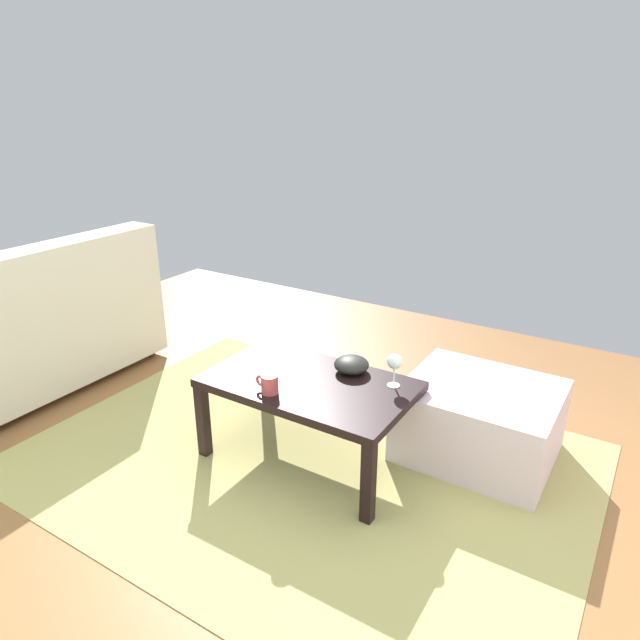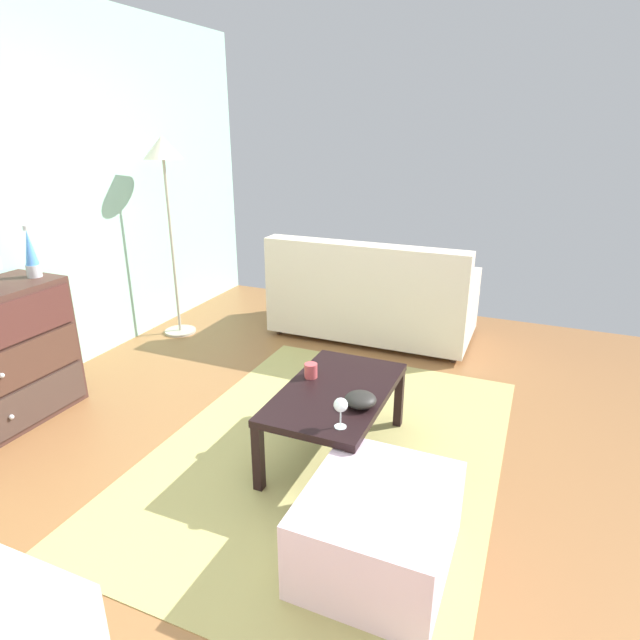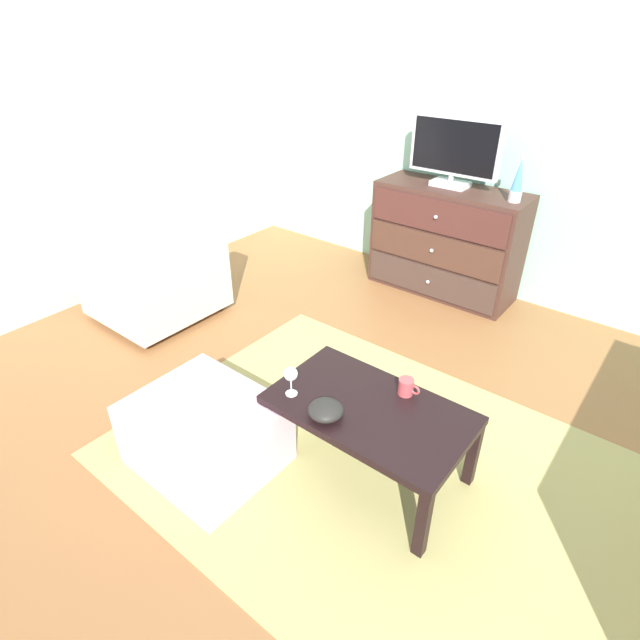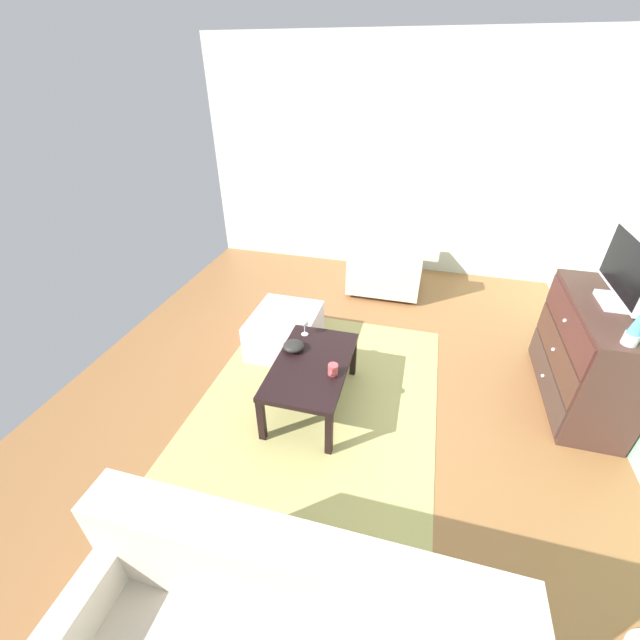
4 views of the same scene
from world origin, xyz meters
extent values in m
cube|color=brown|center=(0.00, 0.00, -0.03)|extent=(5.87, 4.75, 0.05)
cube|color=tan|center=(0.20, -0.20, 0.00)|extent=(2.60, 1.90, 0.01)
cube|color=#3F2E27|center=(-0.44, 1.60, 0.17)|extent=(1.12, 0.02, 0.25)
sphere|color=silver|center=(-0.44, 1.58, 0.17)|extent=(0.03, 0.03, 0.03)
cube|color=#452A21|center=(-0.44, 1.60, 0.44)|extent=(1.12, 0.02, 0.25)
sphere|color=silver|center=(-0.44, 1.58, 0.44)|extent=(0.03, 0.03, 0.03)
cylinder|color=#B7B7BC|center=(0.05, 1.78, 0.92)|extent=(0.09, 0.09, 0.08)
cone|color=#4C8CE5|center=(0.05, 1.78, 1.07)|extent=(0.08, 0.08, 0.22)
cylinder|color=#B7B7BC|center=(0.05, 1.78, 1.20)|extent=(0.04, 0.04, 0.03)
cube|color=black|center=(-0.26, 0.01, 0.19)|extent=(0.05, 0.05, 0.38)
cube|color=black|center=(0.63, 0.01, 0.19)|extent=(0.05, 0.05, 0.38)
cube|color=black|center=(-0.26, -0.50, 0.19)|extent=(0.05, 0.05, 0.38)
cube|color=black|center=(0.63, -0.50, 0.19)|extent=(0.05, 0.05, 0.38)
cube|color=black|center=(0.19, -0.24, 0.40)|extent=(0.95, 0.56, 0.04)
cylinder|color=silver|center=(-0.17, -0.41, 0.42)|extent=(0.06, 0.06, 0.00)
cylinder|color=silver|center=(-0.17, -0.41, 0.47)|extent=(0.01, 0.01, 0.09)
sphere|color=silver|center=(-0.17, -0.41, 0.54)|extent=(0.07, 0.07, 0.07)
cylinder|color=#BA4649|center=(0.27, -0.06, 0.46)|extent=(0.08, 0.08, 0.08)
torus|color=#BA4649|center=(0.32, -0.06, 0.47)|extent=(0.05, 0.01, 0.05)
ellipsoid|color=black|center=(0.07, -0.43, 0.46)|extent=(0.17, 0.17, 0.08)
cylinder|color=#332319|center=(2.43, -0.66, 0.03)|extent=(0.05, 0.05, 0.05)
cylinder|color=#332319|center=(2.43, 0.92, 0.03)|extent=(0.05, 0.05, 0.05)
cylinder|color=#332319|center=(1.74, -0.66, 0.03)|extent=(0.05, 0.05, 0.05)
cylinder|color=#332319|center=(1.74, 0.92, 0.03)|extent=(0.05, 0.05, 0.05)
cube|color=beige|center=(2.09, 0.13, 0.23)|extent=(0.85, 1.73, 0.36)
cube|color=beige|center=(1.76, 0.13, 0.65)|extent=(0.20, 1.73, 0.48)
cube|color=beige|center=(2.09, -0.68, 0.51)|extent=(0.81, 0.12, 0.20)
cube|color=beige|center=(2.09, 0.94, 0.51)|extent=(0.81, 0.12, 0.20)
cylinder|color=slate|center=(2.36, 0.00, 0.49)|extent=(0.16, 0.40, 0.16)
cube|color=silver|center=(-0.49, -0.71, 0.19)|extent=(0.70, 0.60, 0.37)
cylinder|color=#A59E8C|center=(1.42, 1.77, 0.01)|extent=(0.28, 0.28, 0.02)
cylinder|color=#A59E8C|center=(1.42, 1.77, 0.78)|extent=(0.02, 0.02, 1.51)
cone|color=beige|center=(1.42, 1.77, 1.62)|extent=(0.32, 0.32, 0.18)
camera|label=1|loc=(-1.10, 1.72, 1.65)|focal=31.97mm
camera|label=2|loc=(-2.25, -1.18, 1.80)|focal=29.60mm
camera|label=3|loc=(1.14, -1.82, 2.00)|focal=28.12mm
camera|label=4|loc=(2.48, 0.43, 2.35)|focal=22.30mm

